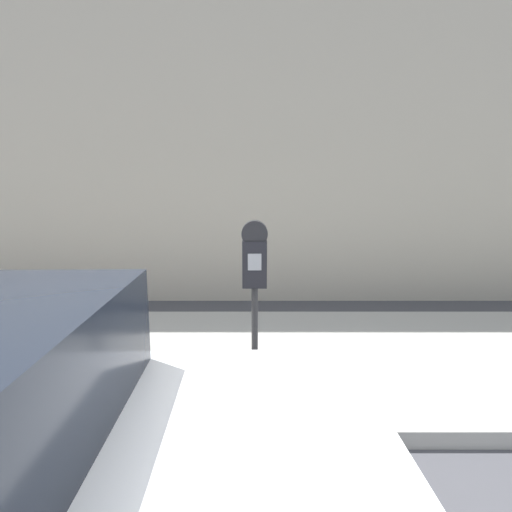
% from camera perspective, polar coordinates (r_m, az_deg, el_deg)
% --- Properties ---
extents(sidewalk, '(24.00, 2.80, 0.14)m').
position_cam_1_polar(sidewalk, '(4.41, -3.42, -14.41)').
color(sidewalk, '#ADAAA3').
rests_on(sidewalk, ground_plane).
extents(building_facade, '(24.00, 0.30, 6.59)m').
position_cam_1_polar(building_facade, '(6.73, -2.26, 22.02)').
color(building_facade, beige).
rests_on(building_facade, ground_plane).
extents(parking_meter, '(0.19, 0.15, 1.50)m').
position_cam_1_polar(parking_meter, '(3.00, -0.00, -1.98)').
color(parking_meter, '#2D2D30').
rests_on(parking_meter, sidewalk).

